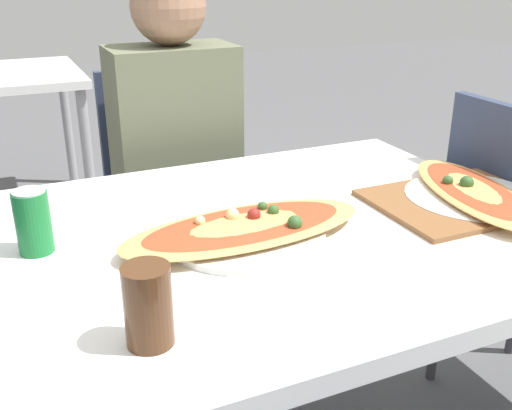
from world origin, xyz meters
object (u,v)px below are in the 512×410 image
at_px(dining_table, 268,258).
at_px(person_seated, 177,146).
at_px(pizza_main, 245,229).
at_px(soda_can, 33,222).
at_px(drink_glass, 148,306).
at_px(pizza_second, 473,193).
at_px(chair_far_seated, 170,199).

relative_size(dining_table, person_seated, 0.94).
bearing_deg(dining_table, pizza_main, -158.49).
bearing_deg(person_seated, pizza_main, 84.05).
distance_m(person_seated, pizza_main, 0.71).
xyz_separation_m(soda_can, drink_glass, (0.12, -0.38, 0.00)).
relative_size(soda_can, pizza_second, 0.26).
relative_size(pizza_main, pizza_second, 1.08).
xyz_separation_m(chair_far_seated, pizza_main, (-0.07, -0.82, 0.25)).
height_order(chair_far_seated, pizza_main, chair_far_seated).
xyz_separation_m(pizza_main, pizza_second, (0.56, -0.03, -0.00)).
distance_m(dining_table, chair_far_seated, 0.81).
relative_size(chair_far_seated, drink_glass, 7.47).
height_order(drink_glass, pizza_second, drink_glass).
height_order(dining_table, pizza_main, pizza_main).
bearing_deg(soda_can, person_seated, 52.20).
distance_m(drink_glass, pizza_second, 0.86).
bearing_deg(chair_far_seated, person_seated, 90.00).
bearing_deg(pizza_second, person_seated, 123.35).
bearing_deg(pizza_main, drink_glass, -134.80).
bearing_deg(dining_table, pizza_second, -6.61).
distance_m(dining_table, soda_can, 0.48).
relative_size(pizza_main, drink_glass, 4.21).
height_order(pizza_main, drink_glass, drink_glass).
bearing_deg(pizza_second, drink_glass, -164.06).
xyz_separation_m(chair_far_seated, soda_can, (-0.46, -0.71, 0.29)).
bearing_deg(person_seated, chair_far_seated, -90.00).
bearing_deg(dining_table, soda_can, 169.39).
relative_size(chair_far_seated, pizza_second, 1.91).
bearing_deg(pizza_second, chair_far_seated, 119.57).
distance_m(person_seated, soda_can, 0.76).
xyz_separation_m(dining_table, pizza_main, (-0.06, -0.03, 0.09)).
xyz_separation_m(dining_table, drink_glass, (-0.33, -0.29, 0.13)).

